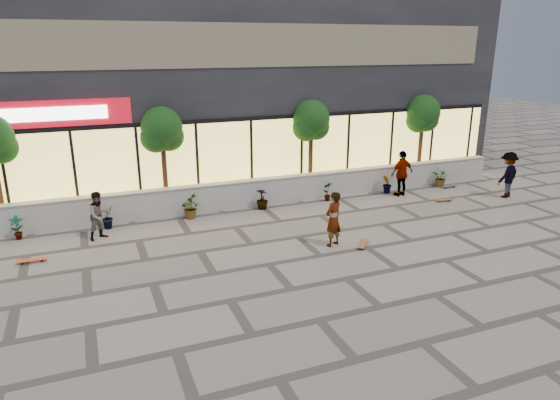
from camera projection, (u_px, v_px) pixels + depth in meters
name	position (u px, v px, depth m)	size (l,w,h in m)	color
ground	(347.00, 279.00, 13.46)	(80.00, 80.00, 0.00)	gray
planter_wall	(260.00, 192.00, 19.50)	(22.00, 0.42, 1.04)	silver
retail_building	(219.00, 84.00, 23.24)	(24.00, 9.17, 8.50)	black
shrub_a	(17.00, 228.00, 16.03)	(0.43, 0.29, 0.81)	#163812
shrub_b	(108.00, 217.00, 17.03)	(0.45, 0.36, 0.81)	#163812
shrub_c	(189.00, 207.00, 18.02)	(0.73, 0.63, 0.81)	#163812
shrub_d	(262.00, 199.00, 19.01)	(0.45, 0.45, 0.81)	#163812
shrub_e	(328.00, 191.00, 20.01)	(0.43, 0.29, 0.81)	#163812
shrub_f	(387.00, 184.00, 21.00)	(0.45, 0.36, 0.81)	#163812
shrub_g	(441.00, 178.00, 21.99)	(0.73, 0.63, 0.81)	#163812
tree_midwest	(162.00, 132.00, 18.14)	(1.60, 1.50, 3.92)	#4B291B
tree_mideast	(311.00, 123.00, 20.27)	(1.60, 1.50, 3.92)	#4B291B
tree_east	(423.00, 116.00, 22.22)	(1.60, 1.50, 3.92)	#4B291B
skater_center	(333.00, 219.00, 15.42)	(0.64, 0.42, 1.75)	white
skater_left	(99.00, 215.00, 16.00)	(0.77, 0.60, 1.58)	#8D815B
skater_right_near	(402.00, 173.00, 20.54)	(1.11, 0.46, 1.90)	white
skater_right_far	(508.00, 175.00, 20.34)	(1.22, 0.70, 1.89)	#9A331C
skateboard_center	(363.00, 244.00, 15.60)	(0.70, 0.74, 0.10)	brown
skateboard_left	(32.00, 260.00, 14.42)	(0.84, 0.24, 0.10)	#E8462B
skateboard_right_near	(444.00, 200.00, 20.00)	(0.74, 0.30, 0.09)	brown
skateboard_right_far	(450.00, 186.00, 21.93)	(0.71, 0.20, 0.09)	#4C447E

